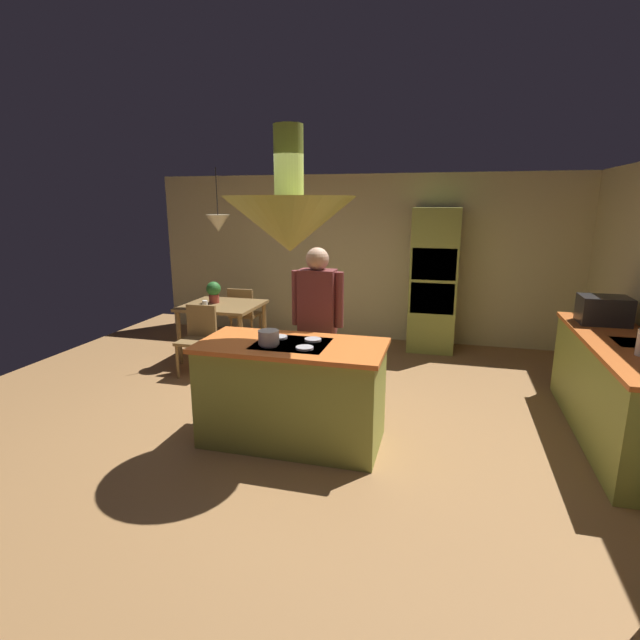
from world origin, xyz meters
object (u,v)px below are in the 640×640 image
chair_by_back_wall (243,312)px  chair_facing_island (198,335)px  cup_on_table (205,304)px  person_at_island (317,320)px  potted_plant_on_table (214,291)px  dining_table (223,311)px  oven_tower (434,280)px  kitchen_island (292,392)px  microwave_on_counter (604,310)px  cooking_pot_on_cooktop (269,337)px

chair_by_back_wall → chair_facing_island: bearing=90.0°
cup_on_table → person_at_island: bearing=-32.1°
chair_by_back_wall → potted_plant_on_table: 0.78m
chair_by_back_wall → person_at_island: bearing=129.6°
dining_table → chair_facing_island: size_ratio=1.17×
chair_by_back_wall → oven_tower: bearing=-170.9°
oven_tower → chair_facing_island: (-2.80, -1.84, -0.53)m
person_at_island → potted_plant_on_table: person_at_island is taller
kitchen_island → potted_plant_on_table: size_ratio=5.48×
microwave_on_counter → chair_facing_island: bearing=-178.8°
microwave_on_counter → cooking_pot_on_cooktop: bearing=-151.5°
person_at_island → chair_facing_island: (-1.75, 0.73, -0.48)m
chair_by_back_wall → microwave_on_counter: (4.54, -1.30, 0.56)m
person_at_island → cup_on_table: bearing=147.9°
oven_tower → kitchen_island: bearing=-108.7°
oven_tower → chair_facing_island: size_ratio=2.37×
person_at_island → cooking_pot_on_cooktop: person_at_island is taller
person_at_island → chair_facing_island: 1.96m
potted_plant_on_table → cooking_pot_on_cooktop: size_ratio=1.67×
dining_table → cup_on_table: bearing=-119.4°
cup_on_table → dining_table: bearing=60.6°
kitchen_island → dining_table: kitchen_island is taller
chair_by_back_wall → cup_on_table: chair_by_back_wall is taller
dining_table → cooking_pot_on_cooktop: size_ratio=5.66×
kitchen_island → dining_table: (-1.70, 2.10, 0.19)m
dining_table → microwave_on_counter: (4.54, -0.60, 0.40)m
oven_tower → chair_facing_island: bearing=-146.7°
chair_facing_island → oven_tower: bearing=33.3°
dining_table → cooking_pot_on_cooktop: 2.73m
kitchen_island → person_at_island: person_at_island is taller
oven_tower → cup_on_table: oven_tower is taller
oven_tower → microwave_on_counter: bearing=-45.1°
kitchen_island → chair_facing_island: size_ratio=1.89×
chair_by_back_wall → potted_plant_on_table: potted_plant_on_table is taller
chair_facing_island → cooking_pot_on_cooktop: cooking_pot_on_cooktop is taller
oven_tower → potted_plant_on_table: 3.14m
chair_by_back_wall → cooking_pot_on_cooktop: size_ratio=4.83×
cooking_pot_on_cooktop → dining_table: bearing=124.6°
dining_table → potted_plant_on_table: potted_plant_on_table is taller
person_at_island → microwave_on_counter: person_at_island is taller
dining_table → microwave_on_counter: microwave_on_counter is taller
kitchen_island → microwave_on_counter: bearing=27.8°
dining_table → cooking_pot_on_cooktop: cooking_pot_on_cooktop is taller
kitchen_island → chair_facing_island: kitchen_island is taller
chair_facing_island → kitchen_island: bearing=-39.6°
potted_plant_on_table → cup_on_table: bearing=-86.9°
chair_facing_island → microwave_on_counter: size_ratio=1.89×
chair_facing_island → cooking_pot_on_cooktop: bearing=-44.9°
potted_plant_on_table → microwave_on_counter: bearing=-8.0°
potted_plant_on_table → microwave_on_counter: microwave_on_counter is taller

